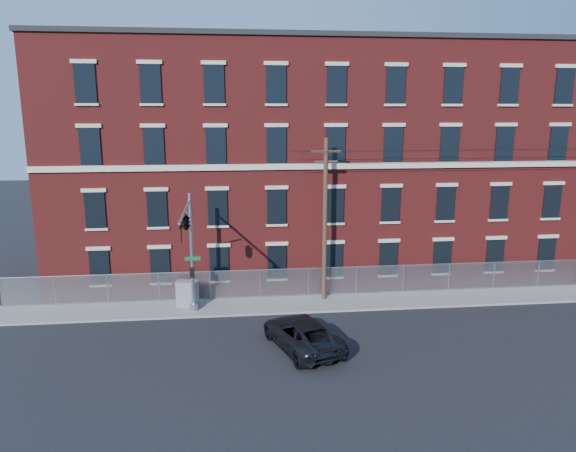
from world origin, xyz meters
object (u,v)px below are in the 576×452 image
(pickup_truck, at_px, (302,334))
(utility_cabinet, at_px, (187,294))
(traffic_signal_mast, at_px, (187,232))
(utility_pole_near, at_px, (325,217))

(pickup_truck, relative_size, utility_cabinet, 3.45)
(traffic_signal_mast, relative_size, pickup_truck, 1.27)
(utility_pole_near, height_order, utility_cabinet, utility_pole_near)
(pickup_truck, bearing_deg, utility_cabinet, -63.80)
(traffic_signal_mast, height_order, pickup_truck, traffic_signal_mast)
(utility_pole_near, bearing_deg, pickup_truck, -109.03)
(utility_cabinet, bearing_deg, utility_pole_near, 12.75)
(traffic_signal_mast, relative_size, utility_cabinet, 4.40)
(pickup_truck, xyz_separation_m, utility_cabinet, (-6.11, 6.22, 0.15))
(traffic_signal_mast, xyz_separation_m, pickup_truck, (5.71, -3.22, -4.63))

